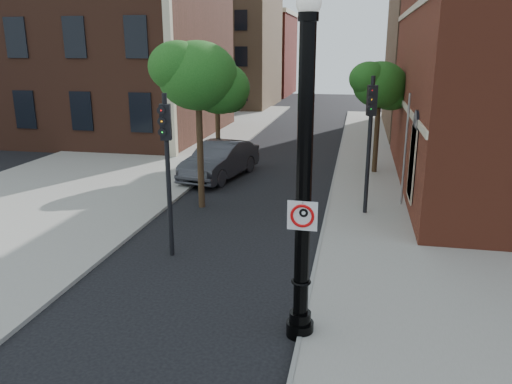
% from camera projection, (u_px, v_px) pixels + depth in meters
% --- Properties ---
extents(ground, '(120.00, 120.00, 0.00)m').
position_uv_depth(ground, '(202.00, 338.00, 10.58)').
color(ground, black).
rests_on(ground, ground).
extents(sidewalk_right, '(8.00, 60.00, 0.12)m').
position_uv_depth(sidewalk_right, '(434.00, 209.00, 18.82)').
color(sidewalk_right, gray).
rests_on(sidewalk_right, ground).
extents(sidewalk_left, '(10.00, 50.00, 0.12)m').
position_uv_depth(sidewalk_left, '(148.00, 152.00, 29.24)').
color(sidewalk_left, gray).
rests_on(sidewalk_left, ground).
extents(curb_edge, '(0.10, 60.00, 0.14)m').
position_uv_depth(curb_edge, '(329.00, 203.00, 19.58)').
color(curb_edge, gray).
rests_on(curb_edge, ground).
extents(victorian_building, '(18.60, 14.60, 17.95)m').
position_uv_depth(victorian_building, '(79.00, 5.00, 33.81)').
color(victorian_building, '#552E1F').
rests_on(victorian_building, ground).
extents(bg_building_tan_a, '(12.00, 12.00, 12.00)m').
position_uv_depth(bg_building_tan_a, '(217.00, 48.00, 52.65)').
color(bg_building_tan_a, '#89694A').
rests_on(bg_building_tan_a, ground).
extents(bg_building_red, '(12.00, 12.00, 10.00)m').
position_uv_depth(bg_building_red, '(246.00, 56.00, 66.11)').
color(bg_building_red, maroon).
rests_on(bg_building_red, ground).
extents(lamppost, '(0.58, 0.58, 6.91)m').
position_uv_depth(lamppost, '(304.00, 192.00, 9.80)').
color(lamppost, black).
rests_on(lamppost, ground).
extents(no_parking_sign, '(0.60, 0.08, 0.60)m').
position_uv_depth(no_parking_sign, '(302.00, 216.00, 9.76)').
color(no_parking_sign, white).
rests_on(no_parking_sign, ground).
extents(parked_car, '(2.84, 5.45, 1.71)m').
position_uv_depth(parked_car, '(220.00, 160.00, 23.47)').
color(parked_car, '#2F2F34').
rests_on(parked_car, ground).
extents(traffic_signal_left, '(0.36, 0.41, 4.75)m').
position_uv_depth(traffic_signal_left, '(167.00, 149.00, 13.95)').
color(traffic_signal_left, black).
rests_on(traffic_signal_left, ground).
extents(traffic_signal_right, '(0.37, 0.43, 5.02)m').
position_uv_depth(traffic_signal_right, '(370.00, 124.00, 17.40)').
color(traffic_signal_right, black).
rests_on(traffic_signal_right, ground).
extents(utility_pole, '(0.09, 0.09, 4.35)m').
position_uv_depth(utility_pole, '(405.00, 152.00, 18.71)').
color(utility_pole, '#999999').
rests_on(utility_pole, ground).
extents(street_tree_a, '(3.44, 3.11, 6.20)m').
position_uv_depth(street_tree_a, '(199.00, 78.00, 18.04)').
color(street_tree_a, black).
rests_on(street_tree_a, ground).
extents(street_tree_b, '(2.69, 2.43, 4.84)m').
position_uv_depth(street_tree_b, '(218.00, 92.00, 24.75)').
color(street_tree_b, black).
rests_on(street_tree_b, ground).
extents(street_tree_c, '(2.97, 2.69, 5.36)m').
position_uv_depth(street_tree_c, '(381.00, 86.00, 23.28)').
color(street_tree_c, black).
rests_on(street_tree_c, ground).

